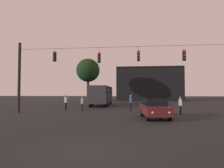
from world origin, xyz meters
The scene contains 10 objects.
ground_plane centered at (0.00, 24.50, 0.00)m, with size 168.00×168.00×0.00m, color black.
overhead_signal_span centered at (0.02, 12.38, 4.11)m, with size 20.30×0.44×7.13m.
city_bus centered at (-3.49, 24.70, 1.87)m, with size 2.92×11.08×3.00m.
car_near_right centered at (3.22, 9.45, 0.80)m, with size 2.25×4.47×1.52m.
pedestrian_crossing_left centered at (1.25, 15.78, 1.01)m, with size 0.30×0.40×1.76m.
pedestrian_crossing_center centered at (-6.28, 15.78, 0.99)m, with size 0.24×0.36×1.74m.
pedestrian_crossing_right centered at (5.90, 12.53, 0.92)m, with size 0.27×0.38×1.64m.
pedestrian_near_bus centered at (-4.15, 15.10, 0.88)m, with size 0.35×0.42×1.57m.
corner_building centered at (5.44, 48.73, 4.24)m, with size 16.40×12.94×8.49m.
tree_left_silhouette centered at (-8.15, 34.80, 6.75)m, with size 4.99×4.99×9.29m.
Camera 1 is at (1.64, -6.62, 2.03)m, focal length 31.90 mm.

